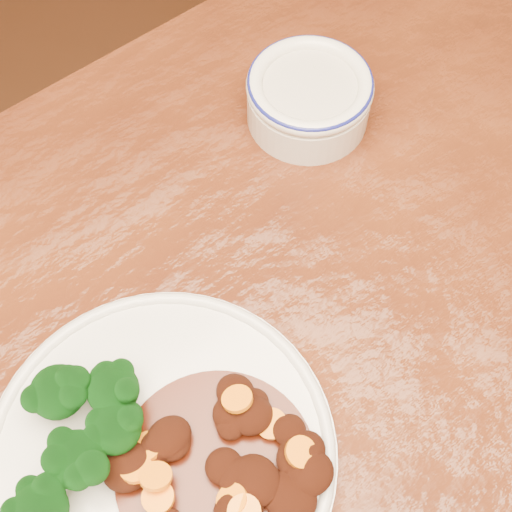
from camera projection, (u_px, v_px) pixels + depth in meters
dining_table at (220, 483)px, 0.67m from camera, size 1.52×0.94×0.75m
dinner_plate at (160, 454)px, 0.59m from camera, size 0.30×0.30×0.02m
broccoli_florets at (79, 435)px, 0.57m from camera, size 0.14×0.12×0.05m
mince_stew at (227, 463)px, 0.57m from camera, size 0.17×0.17×0.03m
dip_bowl at (309, 97)px, 0.75m from camera, size 0.13×0.13×0.06m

